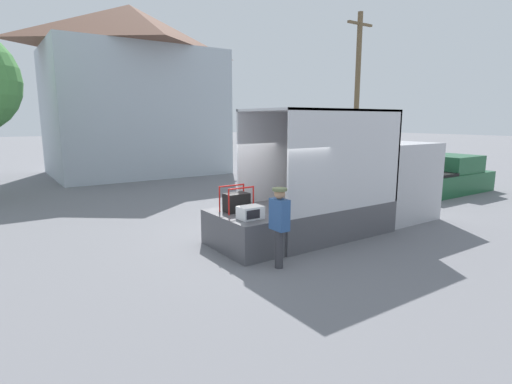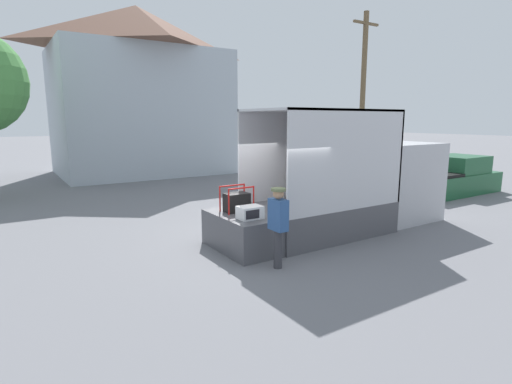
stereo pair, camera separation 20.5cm
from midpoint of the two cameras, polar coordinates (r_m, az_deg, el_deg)
ground_plane at (r=10.18m, az=0.02°, el=-7.63°), size 160.00×160.00×0.00m
box_truck at (r=12.35m, az=14.41°, el=0.28°), size 6.31×2.20×3.40m
tailgate_deck at (r=9.76m, az=-2.73°, el=-5.73°), size 1.13×2.09×0.88m
microwave at (r=9.19m, az=-1.44°, el=-2.94°), size 0.55×0.41×0.30m
portable_generator at (r=9.92m, az=-3.30°, el=-1.42°), size 0.74×0.49×0.64m
worker_person at (r=8.41m, az=2.66°, el=-3.92°), size 0.31×0.44×1.74m
pickup_truck_green at (r=19.14m, az=25.04°, el=1.86°), size 4.87×2.02×1.60m
house_backdrop at (r=24.92m, az=-17.33°, el=13.74°), size 9.61×7.32×9.48m
utility_pole at (r=23.10m, az=13.98°, el=13.47°), size 1.80×0.28×8.75m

